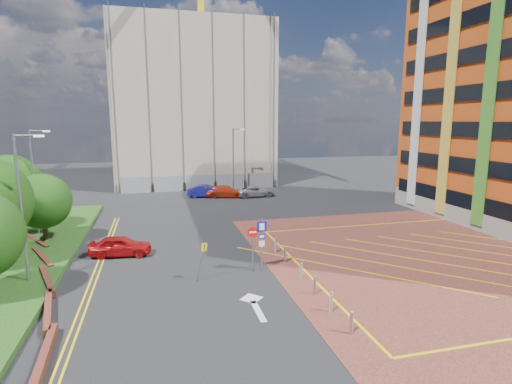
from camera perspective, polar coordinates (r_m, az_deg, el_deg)
name	(u,v)px	position (r m, az deg, el deg)	size (l,w,h in m)	color
ground	(258,277)	(23.58, 0.24, -12.11)	(140.00, 140.00, 0.00)	black
forecourt	(462,257)	(30.06, 27.37, -8.29)	(26.00, 26.00, 0.02)	brown
retaining_wall	(43,281)	(25.54, -28.17, -11.10)	(6.06, 20.33, 0.40)	brown
tree_c	(43,201)	(32.68, -28.19, -1.18)	(4.00, 4.00, 4.90)	#3D2B1C
tree_d	(10,187)	(36.25, -31.76, 0.60)	(5.00, 5.00, 6.08)	#3D2B1C
lamp_left_near	(22,202)	(24.55, -30.45, -1.29)	(1.53, 0.16, 8.00)	#9EA0A8
lamp_left_far	(34,178)	(34.60, -29.09, 1.78)	(1.53, 0.16, 8.00)	#9EA0A8
lamp_back	(234,158)	(50.25, -3.18, 4.94)	(1.53, 0.16, 8.00)	#9EA0A8
sign_cluster	(258,240)	(23.89, 0.35, -6.83)	(1.17, 0.12, 3.20)	#9EA0A8
warning_sign	(202,257)	(22.78, -7.74, -9.18)	(0.69, 0.41, 2.25)	#9EA0A8
bollard_row	(306,277)	(22.59, 7.10, -11.93)	(0.14, 11.14, 0.90)	#9EA0A8
construction_building	(191,106)	(61.41, -9.26, 11.98)	(21.20, 19.20, 22.00)	#AB9E8C
tower_crane	(203,0)	(63.32, -7.63, 25.59)	(1.60, 35.00, 35.40)	yellow
construction_fence	(208,183)	(52.14, -6.89, 1.35)	(21.60, 0.06, 2.00)	gray
car_red_left	(120,246)	(28.39, -18.81, -7.29)	(1.62, 4.02, 1.37)	#A60E10
car_blue_back	(207,191)	(47.41, -7.06, 0.12)	(1.53, 4.37, 1.44)	navy
car_red_back	(226,191)	(47.20, -4.37, 0.08)	(1.92, 4.73, 1.37)	#B92D0F
car_silver_back	(255,191)	(47.43, -0.08, 0.10)	(2.10, 4.54, 1.26)	#AEAEB5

